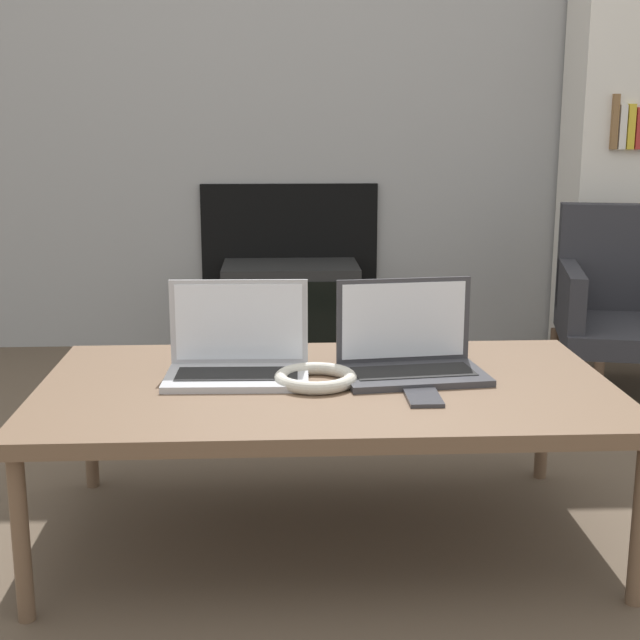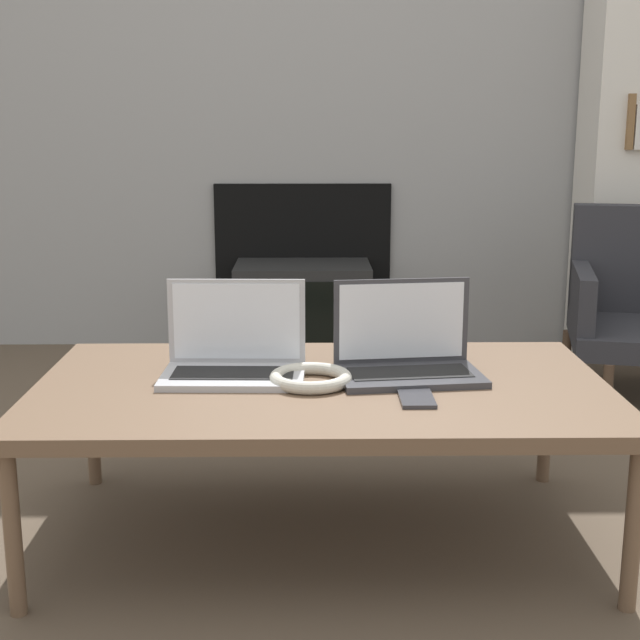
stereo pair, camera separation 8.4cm
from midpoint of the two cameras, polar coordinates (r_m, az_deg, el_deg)
The scene contains 9 objects.
ground_plane at distance 2.05m, azimuth -0.44°, elevation -16.63°, with size 14.00×14.00×0.00m, color brown.
wall_back at distance 4.01m, azimuth -1.89°, elevation 16.72°, with size 7.00×0.08×2.60m.
table at distance 2.12m, azimuth -0.73°, elevation -4.73°, with size 1.35×0.77×0.40m.
laptop_left at distance 2.17m, azimuth -6.39°, elevation -2.27°, with size 0.35×0.22×0.23m.
laptop_right at distance 2.18m, azimuth 4.65°, elevation -2.14°, with size 0.36×0.25×0.23m.
headphones at distance 2.10m, azimuth -1.44°, elevation -3.74°, with size 0.20×0.20×0.03m.
phone at distance 2.00m, azimuth 5.41°, elevation -4.93°, with size 0.08×0.13×0.01m.
tv at distance 3.85m, azimuth -2.51°, elevation 0.63°, with size 0.58×0.37×0.40m.
armchair at distance 3.55m, azimuth 18.79°, elevation 1.37°, with size 0.66×0.70×0.69m.
Camera 1 is at (-0.12, -1.79, 1.01)m, focal length 50.00 mm.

